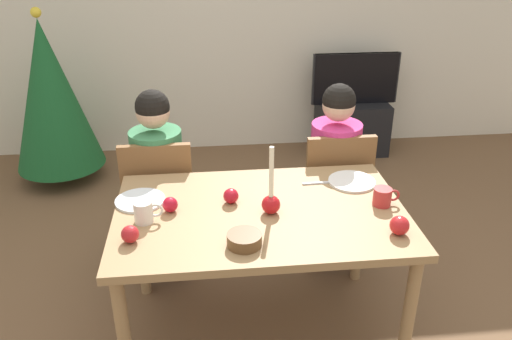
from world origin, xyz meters
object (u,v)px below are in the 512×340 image
at_px(tv_stand, 351,127).
at_px(apple_far_edge, 130,234).
at_px(plate_right, 352,181).
at_px(chair_right, 334,189).
at_px(chair_left, 160,198).
at_px(tv, 356,79).
at_px(apple_near_candle, 170,205).
at_px(dining_table, 260,225).
at_px(bowl_walnuts, 244,240).
at_px(candle_centerpiece, 271,200).
at_px(mug_right, 383,197).
at_px(christmas_tree, 51,95).
at_px(apple_by_left_plate, 231,196).
at_px(mug_left, 144,212).
at_px(apple_by_right_mug, 399,225).
at_px(plate_left, 140,200).
at_px(person_right_child, 333,179).
at_px(person_left_child, 160,187).

relative_size(tv_stand, apple_far_edge, 8.17).
bearing_deg(plate_right, chair_right, 88.40).
relative_size(chair_left, apple_far_edge, 11.49).
distance_m(tv, apple_near_candle, 2.75).
bearing_deg(dining_table, bowl_walnuts, -109.85).
height_order(tv, bowl_walnuts, tv).
relative_size(candle_centerpiece, apple_near_candle, 4.64).
height_order(tv, mug_right, tv).
bearing_deg(christmas_tree, chair_right, -34.78).
distance_m(dining_table, tv_stand, 2.60).
bearing_deg(apple_by_left_plate, apple_far_edge, -146.93).
height_order(candle_centerpiece, plate_right, candle_centerpiece).
bearing_deg(tv, mug_left, -125.55).
relative_size(apple_near_candle, apple_by_right_mug, 0.84).
distance_m(dining_table, bowl_walnuts, 0.32).
relative_size(chair_right, apple_by_right_mug, 10.28).
height_order(chair_left, plate_left, chair_left).
distance_m(dining_table, candle_centerpiece, 0.16).
height_order(person_right_child, christmas_tree, christmas_tree).
height_order(dining_table, mug_right, mug_right).
bearing_deg(mug_right, apple_by_right_mug, -92.62).
relative_size(apple_near_candle, apple_by_left_plate, 0.98).
relative_size(plate_left, apple_by_left_plate, 3.25).
bearing_deg(chair_right, plate_left, -157.72).
distance_m(chair_right, tv, 1.81).
bearing_deg(person_left_child, apple_near_candle, -80.43).
bearing_deg(person_left_child, dining_table, -50.30).
bearing_deg(plate_right, tv, 73.43).
bearing_deg(plate_right, apple_by_right_mug, -82.07).
height_order(plate_right, apple_near_candle, apple_near_candle).
bearing_deg(apple_near_candle, person_left_child, 99.57).
height_order(mug_left, apple_near_candle, mug_left).
bearing_deg(apple_near_candle, apple_by_left_plate, 10.19).
bearing_deg(christmas_tree, plate_left, -64.61).
bearing_deg(apple_by_right_mug, person_left_child, 140.91).
bearing_deg(apple_by_left_plate, dining_table, -33.85).
bearing_deg(plate_right, dining_table, -155.14).
height_order(mug_right, bowl_walnuts, mug_right).
xyz_separation_m(chair_left, apple_near_candle, (0.10, -0.57, 0.28)).
height_order(person_right_child, candle_centerpiece, person_right_child).
xyz_separation_m(tv_stand, apple_by_left_plate, (-1.27, -2.21, 0.55)).
xyz_separation_m(candle_centerpiece, mug_left, (-0.59, -0.02, -0.02)).
distance_m(apple_near_candle, apple_far_edge, 0.29).
height_order(christmas_tree, plate_right, christmas_tree).
bearing_deg(tv_stand, person_left_child, -135.04).
distance_m(mug_right, apple_by_left_plate, 0.74).
relative_size(dining_table, apple_near_candle, 18.92).
xyz_separation_m(dining_table, apple_by_left_plate, (-0.14, 0.09, 0.12)).
relative_size(person_left_child, plate_right, 4.68).
xyz_separation_m(bowl_walnuts, apple_by_left_plate, (-0.03, 0.37, 0.01)).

